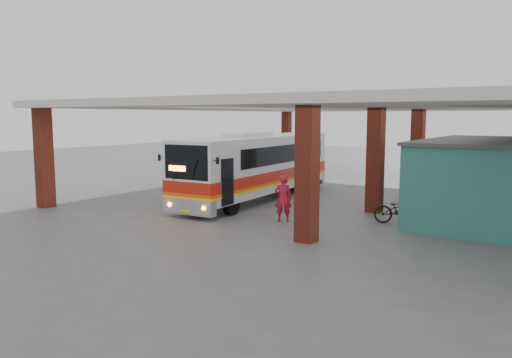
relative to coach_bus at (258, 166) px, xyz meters
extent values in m
plane|color=#515154|center=(2.84, -2.92, -1.62)|extent=(90.00, 90.00, 0.00)
cube|color=#9B3421|center=(5.84, -5.92, 0.55)|extent=(0.60, 0.60, 4.35)
cube|color=#9B3421|center=(5.84, 0.08, 0.55)|extent=(0.60, 0.60, 4.35)
cube|color=#9B3421|center=(5.84, 6.08, 0.55)|extent=(0.60, 0.60, 4.35)
cube|color=#9B3421|center=(-6.66, -6.92, 0.55)|extent=(0.60, 0.60, 4.35)
cube|color=#9B3421|center=(-6.66, 14.08, 0.55)|extent=(0.60, 0.60, 4.35)
cube|color=beige|center=(3.34, 3.58, 2.88)|extent=(21.00, 23.00, 0.30)
cube|color=#2A6B62|center=(10.34, 1.08, -0.12)|extent=(5.00, 8.00, 3.00)
cube|color=#464646|center=(10.34, 1.08, 1.43)|extent=(5.20, 8.20, 0.12)
cube|color=#12332E|center=(7.82, -0.42, -0.57)|extent=(0.08, 0.95, 2.10)
cube|color=black|center=(7.82, 2.58, 0.18)|extent=(0.08, 1.20, 1.00)
cube|color=black|center=(7.79, 2.58, 0.18)|extent=(0.04, 1.30, 1.10)
cube|color=silver|center=(0.00, 0.03, 0.14)|extent=(3.04, 11.23, 2.59)
cube|color=silver|center=(0.06, -0.89, 1.53)|extent=(1.29, 2.84, 0.23)
cube|color=#939298|center=(0.35, -5.34, -1.11)|extent=(2.35, 0.52, 0.65)
cube|color=red|center=(0.00, 0.03, -0.37)|extent=(3.08, 11.23, 0.46)
cube|color=#E7520C|center=(0.00, 0.03, -0.66)|extent=(3.08, 11.23, 0.12)
cube|color=yellow|center=(0.00, 0.03, -0.77)|extent=(3.08, 11.23, 0.09)
cube|color=black|center=(0.36, -5.47, 0.62)|extent=(2.07, 0.24, 1.34)
cube|color=black|center=(-1.22, 0.69, 0.60)|extent=(0.60, 8.31, 0.83)
cube|color=black|center=(1.11, 0.85, 0.60)|extent=(0.60, 8.31, 0.83)
cube|color=#FF5905|center=(-0.05, -5.55, 0.37)|extent=(0.79, 0.10, 0.20)
sphere|color=orange|center=(-0.46, -5.59, -1.08)|extent=(0.17, 0.17, 0.17)
sphere|color=orange|center=(1.20, -5.48, -1.08)|extent=(0.17, 0.17, 0.17)
cube|color=yellow|center=(0.37, -5.55, -1.30)|extent=(0.42, 0.06, 0.11)
cylinder|color=black|center=(-0.72, -3.91, -1.16)|extent=(0.36, 0.94, 0.93)
cylinder|color=black|center=(1.23, -3.78, -1.16)|extent=(0.36, 0.94, 0.93)
cylinder|color=black|center=(-1.19, 3.20, -1.16)|extent=(0.36, 0.94, 0.93)
cylinder|color=black|center=(0.76, 3.33, -1.16)|extent=(0.36, 0.94, 0.93)
cylinder|color=black|center=(-1.27, 4.40, -1.16)|extent=(0.36, 0.94, 0.93)
cylinder|color=black|center=(0.68, 4.53, -1.16)|extent=(0.36, 0.94, 0.93)
imported|color=black|center=(7.54, -1.61, -1.09)|extent=(2.13, 1.35, 1.05)
imported|color=red|center=(3.66, -3.72, -0.73)|extent=(0.78, 0.71, 1.79)
cube|color=red|center=(7.70, 5.54, -1.41)|extent=(0.50, 0.50, 0.05)
cube|color=red|center=(7.85, 5.48, -1.17)|extent=(0.20, 0.36, 0.54)
cylinder|color=black|center=(7.50, 5.47, -1.53)|extent=(0.03, 0.03, 0.18)
cylinder|color=black|center=(7.78, 5.34, -1.53)|extent=(0.03, 0.03, 0.18)
cylinder|color=black|center=(7.63, 5.75, -1.53)|extent=(0.03, 0.03, 0.18)
cylinder|color=black|center=(7.91, 5.62, -1.53)|extent=(0.03, 0.03, 0.18)
camera|label=1|loc=(13.23, -19.83, 2.38)|focal=35.00mm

